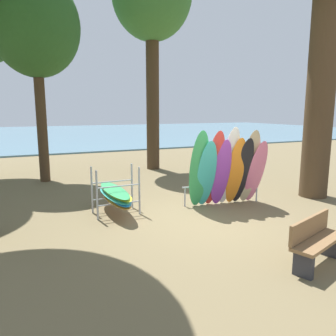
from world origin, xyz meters
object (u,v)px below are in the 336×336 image
(tree_mid_behind, at_px, (35,28))
(park_bench, at_px, (316,240))
(leaning_board_pile, at_px, (228,171))
(board_storage_rack, at_px, (115,194))

(tree_mid_behind, distance_m, park_bench, 11.24)
(tree_mid_behind, xyz_separation_m, leaning_board_pile, (4.39, -5.69, -4.54))
(leaning_board_pile, relative_size, park_bench, 1.65)
(board_storage_rack, xyz_separation_m, park_bench, (2.37, -4.28, -0.07))
(leaning_board_pile, distance_m, board_storage_rack, 3.14)
(leaning_board_pile, height_order, board_storage_rack, leaning_board_pile)
(park_bench, bearing_deg, tree_mid_behind, 111.87)
(tree_mid_behind, relative_size, leaning_board_pile, 3.08)
(tree_mid_behind, distance_m, board_storage_rack, 7.23)
(tree_mid_behind, bearing_deg, leaning_board_pile, -52.36)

